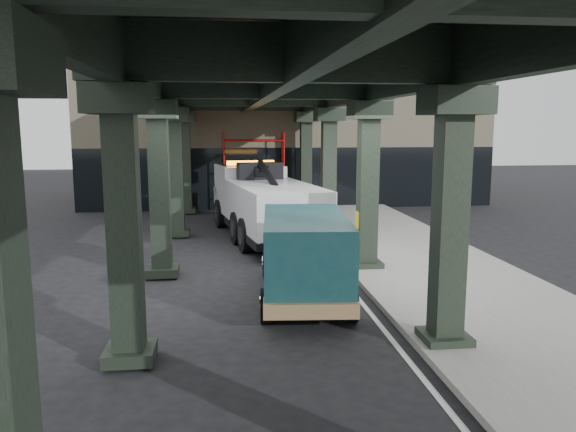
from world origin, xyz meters
TOP-DOWN VIEW (x-y plane):
  - ground at (0.00, 0.00)m, footprint 90.00×90.00m
  - sidewalk at (4.50, 2.00)m, footprint 5.00×40.00m
  - lane_stripe at (1.70, 2.00)m, footprint 0.12×38.00m
  - viaduct at (-0.40, 2.00)m, footprint 7.40×32.00m
  - building at (2.00, 20.00)m, footprint 22.00×10.00m
  - scaffolding at (0.00, 14.64)m, footprint 3.08×0.88m
  - tow_truck at (-0.10, 7.56)m, footprint 3.97×9.49m
  - towed_van at (0.34, -0.57)m, footprint 2.54×5.50m

SIDE VIEW (x-z plane):
  - ground at x=0.00m, z-range 0.00..0.00m
  - lane_stripe at x=1.70m, z-range 0.00..0.01m
  - sidewalk at x=4.50m, z-range 0.00..0.15m
  - towed_van at x=0.34m, z-range 0.08..2.25m
  - tow_truck at x=-0.10m, z-range -0.04..2.99m
  - scaffolding at x=0.00m, z-range 0.11..4.11m
  - building at x=2.00m, z-range 0.00..8.00m
  - viaduct at x=-0.40m, z-range 2.26..8.66m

